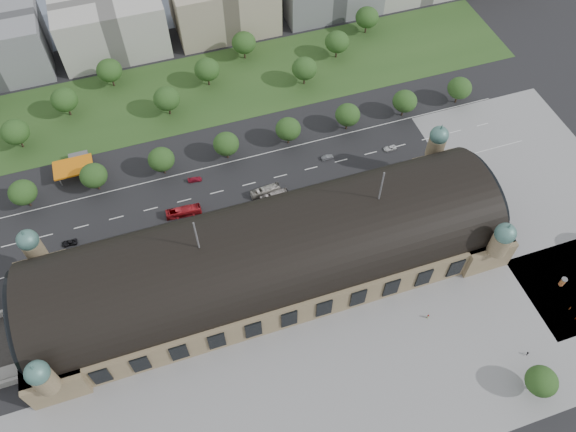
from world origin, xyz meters
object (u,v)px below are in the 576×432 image
object	(u,v)px
petrol_station	(77,163)
parked_car_4	(84,267)
traffic_car_2	(70,243)
parked_car_6	(176,242)
parked_car_3	(135,253)
parked_car_2	(68,261)
bus_west	(183,212)
pedestrian_3	(576,318)
traffic_car_6	(390,148)
parked_car_0	(60,273)
pedestrian_1	(570,308)
parked_car_1	(113,259)
traffic_car_3	(195,179)
traffic_car_5	(327,157)
pedestrian_4	(527,354)
parked_car_5	(173,233)
bus_east	(266,191)
advertising_column	(563,282)
pedestrian_0	(428,316)
bus_mid	(274,196)

from	to	relation	value
petrol_station	parked_car_4	world-z (taller)	petrol_station
traffic_car_2	parked_car_6	xyz separation A→B (m)	(34.11, -11.04, 0.00)
parked_car_6	parked_car_3	bearing A→B (deg)	-122.25
parked_car_2	bus_west	distance (m)	40.84
parked_car_3	pedestrian_3	bearing A→B (deg)	27.15
traffic_car_6	parked_car_0	bearing A→B (deg)	-82.80
parked_car_0	bus_west	bearing A→B (deg)	80.05
parked_car_3	pedestrian_1	size ratio (longest dim) A/B	2.73
traffic_car_2	parked_car_1	bearing A→B (deg)	52.45
traffic_car_3	pedestrian_1	xyz separation A→B (m)	(98.95, -87.49, 0.14)
traffic_car_5	traffic_car_6	bearing A→B (deg)	-99.73
parked_car_6	pedestrian_4	bearing A→B (deg)	19.39
parked_car_0	petrol_station	bearing A→B (deg)	142.54
parked_car_3	parked_car_5	distance (m)	14.16
parked_car_2	pedestrian_1	world-z (taller)	pedestrian_1
parked_car_5	pedestrian_3	bearing A→B (deg)	35.38
pedestrian_3	petrol_station	bearing A→B (deg)	-36.92
parked_car_2	bus_east	size ratio (longest dim) A/B	0.51
parked_car_0	advertising_column	size ratio (longest dim) A/B	1.10
parked_car_1	parked_car_5	xyz separation A→B (m)	(20.65, 4.00, 0.10)
parked_car_2	parked_car_6	distance (m)	35.49
parked_car_5	pedestrian_1	xyz separation A→B (m)	(111.35, -66.68, 0.13)
parked_car_4	pedestrian_1	xyz separation A→B (m)	(141.40, -62.68, 0.21)
petrol_station	parked_car_4	size ratio (longest dim) A/B	3.52
advertising_column	pedestrian_1	world-z (taller)	advertising_column
petrol_station	parked_car_3	size ratio (longest dim) A/B	2.97
traffic_car_5	parked_car_0	size ratio (longest dim) A/B	1.18
traffic_car_2	parked_car_0	distance (m)	11.64
parked_car_6	pedestrian_3	xyz separation A→B (m)	(110.58, -66.16, 0.14)
parked_car_4	pedestrian_4	world-z (taller)	pedestrian_4
petrol_station	traffic_car_5	world-z (taller)	petrol_station
pedestrian_1	pedestrian_3	size ratio (longest dim) A/B	1.02
traffic_car_6	parked_car_6	xyz separation A→B (m)	(-85.92, -16.50, 0.02)
traffic_car_3	parked_car_0	distance (m)	55.85
parked_car_6	bus_east	world-z (taller)	bus_east
traffic_car_6	parked_car_4	world-z (taller)	traffic_car_6
advertising_column	parked_car_0	bearing A→B (deg)	160.26
parked_car_6	pedestrian_3	world-z (taller)	pedestrian_3
parked_car_4	pedestrian_0	world-z (taller)	pedestrian_0
pedestrian_4	parked_car_2	bearing A→B (deg)	-77.33
bus_west	petrol_station	bearing A→B (deg)	47.63
parked_car_1	pedestrian_1	xyz separation A→B (m)	(132.00, -62.68, 0.23)
parked_car_0	traffic_car_6	bearing A→B (deg)	73.40
parked_car_4	bus_west	size ratio (longest dim) A/B	0.32
parked_car_2	parked_car_3	bearing A→B (deg)	50.33
bus_east	parked_car_1	bearing A→B (deg)	96.16
parked_car_5	bus_mid	xyz separation A→B (m)	(37.47, 3.75, 0.74)
bus_east	advertising_column	distance (m)	102.39
traffic_car_3	traffic_car_5	xyz separation A→B (m)	(49.70, -5.17, 0.03)
advertising_column	traffic_car_5	bearing A→B (deg)	125.08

